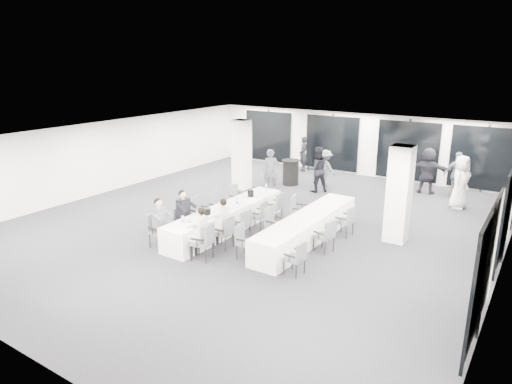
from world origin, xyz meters
TOP-DOWN VIEW (x-y plane):
  - room at (0.89, 1.11)m, footprint 14.04×16.04m
  - column_left at (-2.80, 3.20)m, footprint 0.60×0.60m
  - column_right at (4.20, 1.00)m, footprint 0.60×0.60m
  - banquet_table_main at (-0.40, -1.02)m, footprint 0.90×5.00m
  - banquet_table_side at (2.04, -0.41)m, footprint 0.90×5.00m
  - cocktail_table at (-1.39, 4.76)m, footprint 0.76×0.76m
  - chair_main_left_near at (-1.24, -3.13)m, footprint 0.53×0.58m
  - chair_main_left_second at (-1.23, -2.16)m, footprint 0.46×0.51m
  - chair_main_left_mid at (-1.24, -1.39)m, footprint 0.51×0.57m
  - chair_main_left_fourth at (-1.23, -0.49)m, footprint 0.49×0.55m
  - chair_main_left_far at (-1.23, 0.62)m, footprint 0.49×0.55m
  - chair_main_right_near at (0.43, -3.09)m, footprint 0.60×0.63m
  - chair_main_right_second at (0.43, -2.18)m, footprint 0.50×0.55m
  - chair_main_right_mid at (0.42, -1.33)m, footprint 0.51×0.54m
  - chair_main_right_fourth at (0.43, -0.43)m, footprint 0.50×0.54m
  - chair_main_right_far at (0.43, 0.52)m, footprint 0.49×0.55m
  - chair_side_left_near at (1.21, -2.42)m, footprint 0.49×0.54m
  - chair_side_left_mid at (1.20, -0.93)m, footprint 0.50×0.56m
  - chair_side_left_far at (1.21, 0.54)m, footprint 0.60×0.62m
  - chair_side_right_near at (2.86, -2.55)m, footprint 0.48×0.52m
  - chair_side_right_mid at (2.87, -0.89)m, footprint 0.55×0.58m
  - chair_side_right_far at (2.87, 0.53)m, footprint 0.52×0.56m
  - seated_guest_a at (-1.07, -3.14)m, footprint 0.50×0.38m
  - seated_guest_b at (-1.07, -2.16)m, footprint 0.50×0.38m
  - seated_guest_c at (0.27, -3.11)m, footprint 0.50×0.38m
  - seated_guest_d at (0.27, -2.19)m, footprint 0.50×0.38m
  - standing_guest_a at (-1.53, 3.38)m, footprint 0.90×0.86m
  - standing_guest_b at (-0.00, 4.39)m, footprint 1.13×1.13m
  - standing_guest_c at (-0.12, 5.44)m, footprint 1.20×0.79m
  - standing_guest_d at (4.79, 6.64)m, footprint 1.34×1.12m
  - standing_guest_e at (5.13, 5.25)m, footprint 0.83×1.14m
  - standing_guest_f at (3.70, 6.57)m, footprint 1.97×0.94m
  - standing_guest_g at (-2.08, 7.20)m, footprint 0.87×0.86m
  - standing_guest_h at (3.95, 2.00)m, footprint 0.90×0.96m
  - ice_bucket_near at (-0.35, -2.01)m, footprint 0.20×0.20m
  - ice_bucket_far at (-0.41, 0.30)m, footprint 0.21×0.21m
  - water_bottle_a at (-0.53, -2.85)m, footprint 0.07×0.07m
  - water_bottle_b at (-0.23, -0.71)m, footprint 0.07×0.07m
  - water_bottle_c at (-0.39, 1.21)m, footprint 0.07×0.07m
  - plate_a at (-0.48, -2.68)m, footprint 0.22×0.22m
  - plate_b at (-0.34, -2.48)m, footprint 0.20×0.20m
  - plate_c at (-0.27, -1.49)m, footprint 0.21×0.21m
  - wine_glass at (-0.18, -2.87)m, footprint 0.08×0.08m

SIDE VIEW (x-z plane):
  - banquet_table_main at x=-0.40m, z-range 0.00..0.75m
  - banquet_table_side at x=2.04m, z-range 0.00..0.75m
  - chair_side_right_near at x=2.86m, z-range 0.06..0.92m
  - chair_main_left_second at x=-1.23m, z-range 0.06..0.93m
  - chair_main_right_mid at x=0.42m, z-range 0.06..0.94m
  - chair_main_right_fourth at x=0.43m, z-range 0.06..0.96m
  - chair_side_left_near at x=1.21m, z-range 0.06..0.97m
  - chair_side_right_mid at x=2.87m, z-range 0.06..0.98m
  - chair_main_left_far at x=-1.23m, z-range 0.07..0.99m
  - chair_side_right_far at x=2.87m, z-range 0.07..0.99m
  - chair_main_right_second at x=0.43m, z-range 0.07..1.00m
  - cocktail_table at x=-1.39m, z-range 0.01..1.06m
  - chair_main_left_fourth at x=-1.23m, z-range 0.07..1.01m
  - chair_main_right_far at x=0.43m, z-range 0.07..1.02m
  - chair_main_left_near at x=-1.24m, z-range 0.07..1.03m
  - chair_side_left_far at x=1.21m, z-range 0.07..1.04m
  - chair_side_left_mid at x=1.20m, z-range 0.07..1.04m
  - chair_main_right_near at x=0.43m, z-range 0.07..1.07m
  - chair_main_left_mid at x=-1.24m, z-range 0.07..1.08m
  - plate_a at x=-0.48m, z-range 0.75..0.78m
  - plate_c at x=-0.27m, z-range 0.75..0.78m
  - plate_b at x=-0.34m, z-range 0.75..0.78m
  - seated_guest_a at x=-1.07m, z-range 0.09..1.53m
  - seated_guest_b at x=-1.07m, z-range 0.09..1.53m
  - seated_guest_c at x=0.27m, z-range 0.09..1.53m
  - seated_guest_d at x=0.27m, z-range 0.09..1.53m
  - standing_guest_c at x=-0.12m, z-range 0.00..1.70m
  - standing_guest_h at x=3.95m, z-range 0.00..1.70m
  - water_bottle_a at x=-0.53m, z-range 0.75..0.97m
  - water_bottle_c at x=-0.39m, z-range 0.75..0.97m
  - water_bottle_b at x=-0.23m, z-range 0.75..0.98m
  - ice_bucket_near at x=-0.35m, z-range 0.75..0.98m
  - ice_bucket_far at x=-0.41m, z-range 0.75..0.99m
  - wine_glass at x=-0.18m, z-range 0.81..1.03m
  - standing_guest_g at x=-2.08m, z-range 0.00..1.86m
  - standing_guest_a at x=-1.53m, z-range 0.00..1.94m
  - standing_guest_d at x=4.79m, z-range 0.00..1.99m
  - standing_guest_b at x=0.00m, z-range 0.00..2.06m
  - standing_guest_f at x=3.70m, z-range 0.00..2.07m
  - standing_guest_e at x=5.13m, z-range 0.00..2.14m
  - room at x=0.89m, z-range -0.03..2.81m
  - column_left at x=-2.80m, z-range 0.00..2.80m
  - column_right at x=4.20m, z-range 0.00..2.80m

